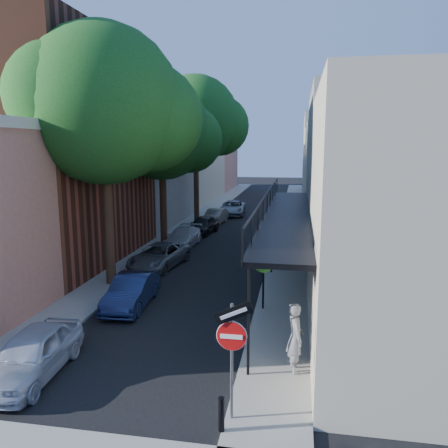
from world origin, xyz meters
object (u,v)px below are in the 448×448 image
at_px(oak_mid, 169,133).
at_px(bollard, 221,414).
at_px(parked_car_g, 233,208).
at_px(parked_car_a, 32,354).
at_px(parked_car_c, 159,256).
at_px(oak_far, 202,121).
at_px(parked_car_b, 132,291).
at_px(sign_post, 232,341).
at_px(oak_near, 115,109).
at_px(pedestrian, 295,338).
at_px(parked_car_e, 203,225).
at_px(parked_car_d, 183,237).
at_px(parked_car_f, 215,217).

bearing_deg(oak_mid, bollard, -70.10).
bearing_deg(parked_car_g, parked_car_a, -96.01).
relative_size(parked_car_c, parked_car_g, 0.94).
xyz_separation_m(oak_far, parked_car_b, (1.48, -19.62, -7.63)).
height_order(sign_post, parked_car_g, sign_post).
bearing_deg(parked_car_a, parked_car_c, 86.38).
distance_m(oak_near, parked_car_a, 10.90).
bearing_deg(bollard, parked_car_c, 113.67).
bearing_deg(oak_far, pedestrian, -71.64).
bearing_deg(bollard, oak_near, 123.12).
bearing_deg(sign_post, bollard, -108.56).
relative_size(oak_mid, oak_far, 0.86).
height_order(parked_car_c, parked_car_e, parked_car_e).
xyz_separation_m(oak_mid, parked_car_b, (1.54, -10.58, -6.42)).
height_order(bollard, oak_near, oak_near).
relative_size(parked_car_c, pedestrian, 2.23).
xyz_separation_m(parked_car_c, parked_car_e, (0.36, 9.07, 0.04)).
relative_size(oak_far, parked_car_c, 2.71).
xyz_separation_m(oak_far, parked_car_g, (1.94, 3.96, -7.61)).
bearing_deg(parked_car_d, parked_car_b, -83.36).
height_order(parked_car_g, pedestrian, pedestrian).
bearing_deg(parked_car_e, pedestrian, -62.38).
bearing_deg(sign_post, oak_near, 125.09).
height_order(oak_mid, parked_car_a, oak_mid).
relative_size(sign_post, oak_far, 0.25).
xyz_separation_m(sign_post, parked_car_e, (-5.40, 21.37, -1.39)).
relative_size(parked_car_f, pedestrian, 1.87).
relative_size(oak_near, parked_car_c, 2.60).
bearing_deg(oak_mid, parked_car_d, -9.54).
xyz_separation_m(oak_mid, pedestrian, (7.98, -14.81, -5.95)).
distance_m(oak_mid, parked_car_c, 8.17).
height_order(parked_car_c, parked_car_f, parked_car_c).
relative_size(sign_post, parked_car_f, 0.81).
bearing_deg(parked_car_g, parked_car_e, -99.02).
bearing_deg(parked_car_a, oak_near, 91.77).
bearing_deg(pedestrian, parked_car_a, 86.39).
bearing_deg(parked_car_b, pedestrian, -36.24).
bearing_deg(sign_post, oak_far, 103.91).
relative_size(sign_post, oak_mid, 0.29).
relative_size(oak_mid, parked_car_c, 2.33).
distance_m(oak_mid, parked_car_b, 12.47).
relative_size(parked_car_e, parked_car_f, 1.03).
bearing_deg(parked_car_b, parked_car_a, -100.39).
bearing_deg(parked_car_g, sign_post, -85.08).
height_order(parked_car_e, parked_car_g, parked_car_g).
bearing_deg(sign_post, parked_car_c, 115.08).
distance_m(parked_car_b, parked_car_g, 23.58).
height_order(oak_mid, parked_car_b, oak_mid).
bearing_deg(parked_car_g, parked_car_b, -94.81).
distance_m(oak_far, parked_car_a, 26.27).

